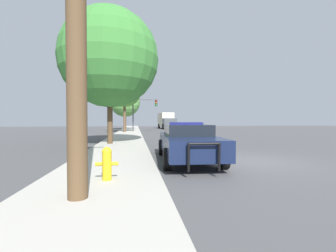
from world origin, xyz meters
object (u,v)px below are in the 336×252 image
Objects in this scene: traffic_light at (143,108)px; tree_sidewalk_far at (125,102)px; fire_hydrant at (107,162)px; tree_sidewalk_mid at (124,90)px; box_truck at (166,120)px; police_car at (187,141)px; car_background_oncoming at (176,126)px; tree_sidewalk_near at (110,58)px.

traffic_light is 0.63× the size of tree_sidewalk_far.
fire_hydrant is 24.01m from tree_sidewalk_mid.
traffic_light is at bearing 64.02° from box_truck.
fire_hydrant is 0.18× the size of traffic_light.
car_background_oncoming is (4.73, 28.21, -0.08)m from police_car.
police_car reaches higher than car_background_oncoming.
traffic_light is 8.23m from tree_sidewalk_far.
car_background_oncoming is (7.41, 31.23, 0.14)m from fire_hydrant.
police_car is at bearing -58.53° from tree_sidewalk_near.
police_car is 0.69× the size of box_truck.
traffic_light reaches higher than fire_hydrant.
police_car is at bearing 80.11° from box_truck.
tree_sidewalk_mid reaches higher than fire_hydrant.
box_truck is (4.80, 11.53, -1.69)m from traffic_light.
police_car is at bearing -83.02° from tree_sidewalk_far.
fire_hydrant is 0.10× the size of tree_sidewalk_near.
tree_sidewalk_far reaches higher than fire_hydrant.
box_truck is 29.78m from tree_sidewalk_near.
tree_sidewalk_near is (-7.48, -28.57, 3.77)m from box_truck.
tree_sidewalk_far reaches higher than box_truck.
car_background_oncoming is 0.52× the size of box_truck.
fire_hydrant is 0.11× the size of tree_sidewalk_mid.
car_background_oncoming is 0.49× the size of tree_sidewalk_near.
box_truck reaches higher than police_car.
car_background_oncoming is 24.34m from tree_sidewalk_near.
fire_hydrant is 33.76m from tree_sidewalk_far.
tree_sidewalk_mid is at bearing 91.62° from fire_hydrant.
police_car is 0.74× the size of tree_sidewalk_far.
tree_sidewalk_mid is (-8.08, -7.73, 4.74)m from car_background_oncoming.
box_truck reaches higher than fire_hydrant.
tree_sidewalk_mid is at bearing 39.64° from car_background_oncoming.
police_car is 34.64m from box_truck.
tree_sidewalk_near is (-2.69, -17.04, 2.08)m from traffic_light.
traffic_light is 4.02m from tree_sidewalk_mid.
traffic_light reaches higher than car_background_oncoming.
tree_sidewalk_near is at bearing 65.57° from car_background_oncoming.
box_truck reaches higher than car_background_oncoming.
fire_hydrant is at bearing 51.92° from police_car.
traffic_light is (-0.88, 22.87, 2.57)m from police_car.
fire_hydrant is at bearing -88.20° from tree_sidewalk_far.
fire_hydrant is (-2.68, -3.02, -0.21)m from police_car.
box_truck is (3.92, 34.40, 0.88)m from police_car.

